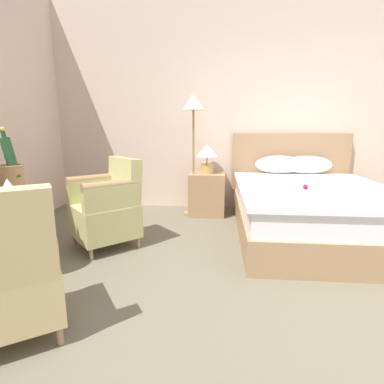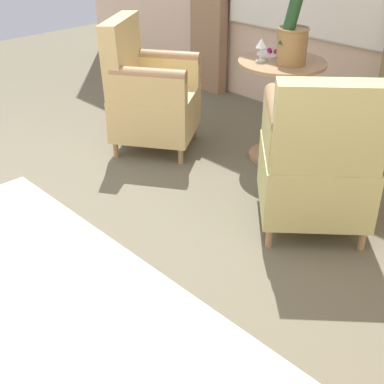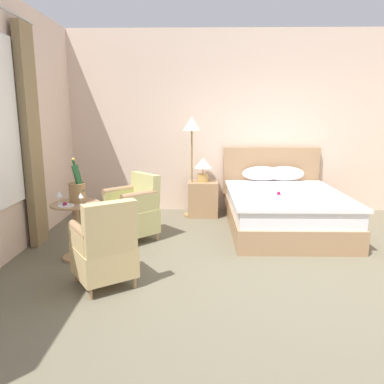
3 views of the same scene
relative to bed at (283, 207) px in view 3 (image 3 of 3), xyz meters
name	(u,v)px [view 3 (image 3 of 3)]	position (x,y,z in m)	size (l,w,h in m)	color
ground_plane	(290,274)	(-0.27, -1.65, -0.32)	(7.85, 7.85, 0.00)	#6C6550
wall_headboard_side	(256,123)	(-0.27, 1.14, 1.21)	(6.47, 0.12, 3.05)	beige
bed	(283,207)	(0.00, 0.00, 0.00)	(1.64, 2.21, 1.11)	#A7815A
nightstand	(203,199)	(-1.18, 0.68, -0.03)	(0.51, 0.43, 0.58)	#A7815A
bedside_lamp	(203,166)	(-1.18, 0.68, 0.51)	(0.29, 0.29, 0.39)	tan
floor_lamp_brass	(192,136)	(-1.36, 0.65, 1.00)	(0.29, 0.29, 1.64)	olive
side_table_round	(77,226)	(-2.67, -1.25, 0.08)	(0.56, 0.56, 0.67)	#A7815A
champagne_bucket	(77,189)	(-2.65, -1.18, 0.51)	(0.20, 0.20, 0.52)	#987346
wine_glass_near_bucket	(59,194)	(-2.84, -1.26, 0.46)	(0.08, 0.08, 0.15)	white
wine_glass_near_edge	(81,196)	(-2.57, -1.35, 0.46)	(0.07, 0.07, 0.14)	white
snack_plate	(66,205)	(-2.72, -1.39, 0.36)	(0.17, 0.17, 0.04)	white
armchair_by_window	(134,211)	(-2.12, -0.57, 0.08)	(0.80, 0.79, 0.89)	#A7815A
armchair_facing_bed	(105,249)	(-2.16, -1.97, 0.07)	(0.74, 0.75, 0.90)	#A7815A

